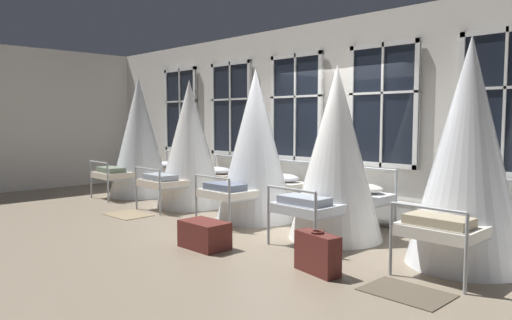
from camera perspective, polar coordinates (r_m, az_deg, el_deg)
ground at (r=7.56m, az=3.99°, el=-7.95°), size 25.84×25.84×0.00m
back_wall_with_windows at (r=8.32m, az=9.73°, el=4.69°), size 13.92×0.10×3.32m
end_wall_left at (r=12.41m, az=-27.32°, el=4.26°), size 0.10×7.14×3.32m
window_bank at (r=8.24m, az=9.19°, el=1.13°), size 10.02×0.10×2.75m
cot_first at (r=10.86m, az=-13.48°, el=2.42°), size 1.32×1.93×2.55m
cot_second at (r=9.38m, az=-7.73°, el=1.71°), size 1.32×1.91×2.41m
cot_third at (r=8.05m, az=-0.05°, el=1.54°), size 1.32×1.91×2.49m
cot_fourth at (r=6.86m, az=9.37°, el=0.55°), size 1.32×1.91×2.41m
cot_fifth at (r=5.99m, az=23.55°, el=0.49°), size 1.32×1.91×2.60m
rug_second at (r=8.82m, az=-14.77°, el=-6.21°), size 0.82×0.59×0.01m
rug_fifth at (r=5.07m, az=17.16°, el=-14.59°), size 0.80×0.56×0.01m
suitcase_dark at (r=5.41m, az=7.19°, el=-10.74°), size 0.59×0.31×0.47m
travel_trunk at (r=6.41m, az=-6.05°, el=-8.67°), size 0.64×0.41×0.35m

